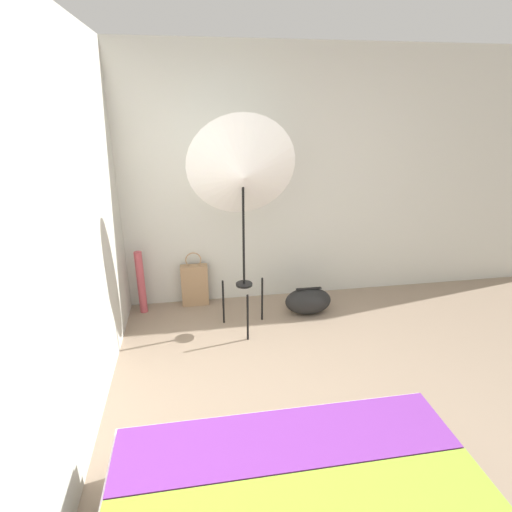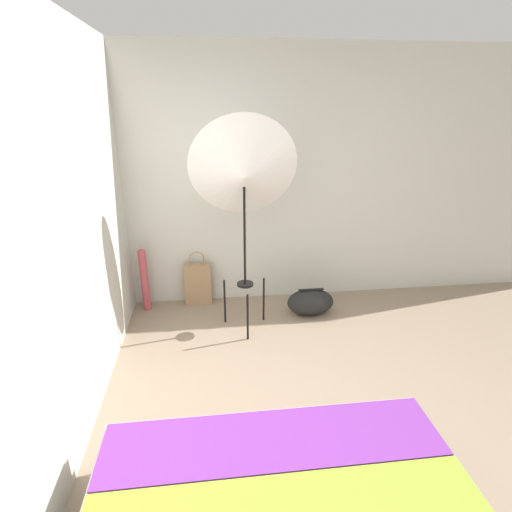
# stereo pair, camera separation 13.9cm
# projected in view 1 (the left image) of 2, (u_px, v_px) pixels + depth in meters

# --- Properties ---
(ground_plane) EXTENTS (14.00, 14.00, 0.00)m
(ground_plane) POSITION_uv_depth(u_px,v_px,m) (307.00, 483.00, 2.31)
(ground_plane) COLOR gray
(wall_back) EXTENTS (8.00, 0.05, 2.60)m
(wall_back) POSITION_uv_depth(u_px,v_px,m) (246.00, 182.00, 4.07)
(wall_back) COLOR beige
(wall_back) RESTS_ON ground_plane
(wall_side_left) EXTENTS (0.05, 8.00, 2.60)m
(wall_side_left) POSITION_uv_depth(u_px,v_px,m) (78.00, 229.00, 2.57)
(wall_side_left) COLOR beige
(wall_side_left) RESTS_ON ground_plane
(photo_umbrella) EXTENTS (0.95, 0.51, 1.99)m
(photo_umbrella) POSITION_uv_depth(u_px,v_px,m) (243.00, 173.00, 3.37)
(photo_umbrella) COLOR black
(photo_umbrella) RESTS_ON ground_plane
(tote_bag) EXTENTS (0.28, 0.10, 0.60)m
(tote_bag) POSITION_uv_depth(u_px,v_px,m) (195.00, 285.00, 4.27)
(tote_bag) COLOR #9E7A56
(tote_bag) RESTS_ON ground_plane
(duffel_bag) EXTENTS (0.48, 0.28, 0.28)m
(duffel_bag) POSITION_uv_depth(u_px,v_px,m) (308.00, 301.00, 4.12)
(duffel_bag) COLOR black
(duffel_bag) RESTS_ON ground_plane
(paper_roll) EXTENTS (0.08, 0.08, 0.67)m
(paper_roll) POSITION_uv_depth(u_px,v_px,m) (141.00, 283.00, 4.08)
(paper_roll) COLOR #BC4C56
(paper_roll) RESTS_ON ground_plane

